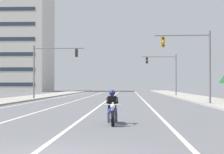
# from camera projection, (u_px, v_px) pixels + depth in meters

# --- Properties ---
(lane_stripe_center) EXTENTS (0.16, 100.00, 0.01)m
(lane_stripe_center) POSITION_uv_depth(u_px,v_px,m) (112.00, 96.00, 53.17)
(lane_stripe_center) COLOR beige
(lane_stripe_center) RESTS_ON ground
(lane_stripe_left) EXTENTS (0.16, 100.00, 0.01)m
(lane_stripe_left) POSITION_uv_depth(u_px,v_px,m) (90.00, 96.00, 53.32)
(lane_stripe_left) COLOR beige
(lane_stripe_left) RESTS_ON ground
(lane_stripe_right) EXTENTS (0.16, 100.00, 0.01)m
(lane_stripe_right) POSITION_uv_depth(u_px,v_px,m) (140.00, 96.00, 53.00)
(lane_stripe_right) COLOR beige
(lane_stripe_right) RESTS_ON ground
(lane_stripe_far_left) EXTENTS (0.16, 100.00, 0.01)m
(lane_stripe_far_left) POSITION_uv_depth(u_px,v_px,m) (65.00, 96.00, 53.48)
(lane_stripe_far_left) COLOR beige
(lane_stripe_far_left) RESTS_ON ground
(sidewalk_kerb_right) EXTENTS (4.40, 110.00, 0.14)m
(sidewalk_kerb_right) POSITION_uv_depth(u_px,v_px,m) (193.00, 97.00, 47.71)
(sidewalk_kerb_right) COLOR #9E998E
(sidewalk_kerb_right) RESTS_ON ground
(sidewalk_kerb_left) EXTENTS (4.40, 110.00, 0.14)m
(sidewalk_kerb_left) POSITION_uv_depth(u_px,v_px,m) (35.00, 97.00, 48.63)
(sidewalk_kerb_left) COLOR #9E998E
(sidewalk_kerb_left) RESTS_ON ground
(motorcycle_with_rider) EXTENTS (0.70, 2.19, 1.46)m
(motorcycle_with_rider) POSITION_uv_depth(u_px,v_px,m) (112.00, 110.00, 15.64)
(motorcycle_with_rider) COLOR black
(motorcycle_with_rider) RESTS_ON ground
(traffic_signal_near_right) EXTENTS (4.65, 0.37, 6.20)m
(traffic_signal_near_right) POSITION_uv_depth(u_px,v_px,m) (194.00, 56.00, 30.65)
(traffic_signal_near_right) COLOR slate
(traffic_signal_near_right) RESTS_ON ground
(traffic_signal_near_left) EXTENTS (5.88, 0.37, 6.20)m
(traffic_signal_near_left) POSITION_uv_depth(u_px,v_px,m) (49.00, 63.00, 41.76)
(traffic_signal_near_left) COLOR slate
(traffic_signal_near_left) RESTS_ON ground
(traffic_signal_mid_right) EXTENTS (5.15, 0.57, 6.20)m
(traffic_signal_mid_right) POSITION_uv_depth(u_px,v_px,m) (166.00, 68.00, 54.18)
(traffic_signal_mid_right) COLOR slate
(traffic_signal_mid_right) RESTS_ON ground
(apartment_building_far_left_block) EXTENTS (21.09, 14.85, 29.06)m
(apartment_building_far_left_block) POSITION_uv_depth(u_px,v_px,m) (9.00, 35.00, 94.07)
(apartment_building_far_left_block) COLOR beige
(apartment_building_far_left_block) RESTS_ON ground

